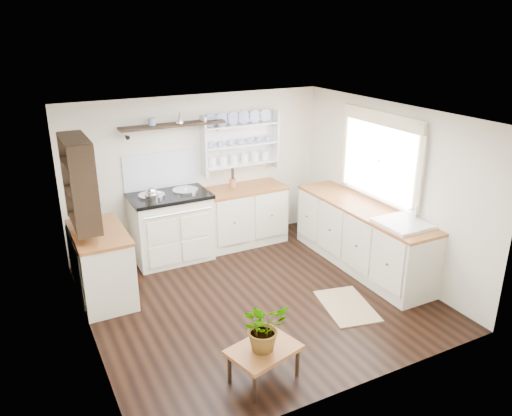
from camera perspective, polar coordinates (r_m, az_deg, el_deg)
name	(u,v)px	position (r m, az deg, el deg)	size (l,w,h in m)	color
floor	(257,297)	(6.41, 0.12, -10.11)	(4.00, 3.80, 0.01)	black
wall_back	(199,172)	(7.56, -6.54, 4.11)	(4.00, 0.02, 2.30)	beige
wall_right	(388,188)	(7.01, 14.81, 2.23)	(0.02, 3.80, 2.30)	beige
wall_left	(82,245)	(5.36, -19.24, -3.97)	(0.02, 3.80, 2.30)	beige
ceiling	(257,115)	(5.60, 0.14, 10.57)	(4.00, 3.80, 0.01)	white
window	(380,156)	(6.97, 13.98, 5.76)	(0.08, 1.55, 1.22)	white
aga_cooker	(171,226)	(7.30, -9.69, -2.03)	(1.11, 0.77, 1.02)	silver
back_cabinets	(244,214)	(7.75, -1.39, -0.74)	(1.27, 0.63, 0.90)	beige
right_cabinets	(362,236)	(7.13, 11.97, -3.14)	(0.62, 2.43, 0.90)	beige
belfast_sink	(402,232)	(6.49, 16.32, -2.70)	(0.55, 0.60, 0.45)	white
left_cabinets	(102,264)	(6.50, -17.20, -6.09)	(0.62, 1.13, 0.90)	beige
plate_rack	(239,141)	(7.67, -2.00, 7.61)	(1.20, 0.22, 0.90)	white
high_shelf	(173,126)	(7.14, -9.46, 9.27)	(1.50, 0.29, 0.16)	black
left_shelving	(79,181)	(6.09, -19.55, 2.91)	(0.28, 0.80, 1.05)	black
kettle	(152,196)	(6.93, -11.84, 1.37)	(0.19, 0.19, 0.23)	silver
utensil_crock	(233,183)	(7.59, -2.70, 2.85)	(0.10, 0.10, 0.12)	#AA603E
center_table	(264,352)	(4.96, 0.90, -16.14)	(0.75, 0.62, 0.36)	brown
potted_plant	(264,326)	(4.79, 0.92, -13.37)	(0.44, 0.38, 0.49)	#3F7233
floor_rug	(347,306)	(6.31, 10.33, -10.95)	(0.55, 0.85, 0.02)	#7D6349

